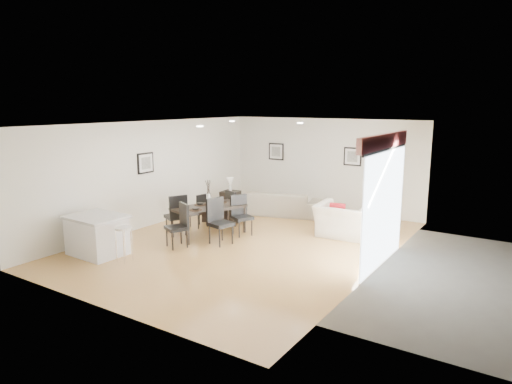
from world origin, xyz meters
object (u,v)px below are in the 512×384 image
Objects in this scene: dining_table at (209,209)px; dining_chair_enear at (218,218)px; dining_chair_efar at (241,213)px; kitchen_island at (97,235)px; armchair at (343,220)px; coffee_table at (223,213)px; sofa at (280,203)px; dining_chair_wnear at (177,213)px; dining_chair_head at (180,223)px; dining_chair_wfar at (201,209)px; dining_chair_foot at (234,206)px; bar_stool at (123,232)px; side_table at (230,202)px.

dining_table is 0.72m from dining_chair_enear.
dining_chair_efar is 3.33m from kitchen_island.
dining_table is at bearing 68.34° from kitchen_island.
armchair is 3.36m from coffee_table.
dining_chair_wnear is at bearing 56.79° from sofa.
dining_chair_head is (-0.36, -3.77, 0.21)m from sofa.
dining_chair_wfar is 1.22m from dining_chair_efar.
dining_chair_enear is at bearing 77.89° from sofa.
dining_chair_efar is 0.94× the size of coffee_table.
dining_table is at bearing 109.23° from dining_chair_foot.
bar_stool reaches higher than dining_table.
bar_stool is at bearing -76.05° from dining_chair_head.
sofa is at bearing -171.53° from dining_chair_wnear.
side_table reaches higher than coffee_table.
dining_chair_wnear reaches higher than dining_chair_efar.
kitchen_island is at bearing 58.37° from sofa.
bar_stool is (-0.21, -3.47, 0.11)m from dining_chair_foot.
dining_chair_efar reaches higher than dining_chair_wfar.
dining_chair_foot is at bearing -174.80° from dining_chair_wnear.
dining_chair_efar is at bearing 101.38° from dining_chair_wfar.
dining_chair_wnear reaches higher than dining_table.
kitchen_island is 1.71× the size of bar_stool.
dining_table is (-0.40, -2.71, 0.31)m from sofa.
dining_chair_enear reaches higher than dining_chair_efar.
dining_chair_efar reaches higher than kitchen_island.
dining_chair_enear is 0.84× the size of kitchen_island.
armchair is at bearing 53.52° from bar_stool.
dining_chair_enear is 1.07× the size of dining_chair_head.
dining_chair_wnear is 0.96× the size of dining_chair_enear.
dining_chair_head is at bearing 153.58° from dining_chair_enear.
dining_table is at bearing 84.44° from bar_stool.
kitchen_island reaches higher than side_table.
dining_chair_wfar is at bearing 97.49° from bar_stool.
dining_chair_efar reaches higher than bar_stool.
dining_chair_head reaches higher than sofa.
dining_chair_enear is 1.13× the size of dining_chair_foot.
dining_chair_head is 1.54× the size of side_table.
dining_chair_enear reaches higher than armchair.
coffee_table is (-0.97, -1.40, -0.13)m from sofa.
dining_chair_enear reaches higher than dining_chair_wnear.
kitchen_island is at bearing -122.23° from coffee_table.
side_table is (-3.68, 0.49, -0.08)m from armchair.
kitchen_island is at bearing -103.90° from dining_chair_head.
dining_chair_head is (0.64, -1.47, 0.05)m from dining_chair_wfar.
dining_chair_wfar is 0.91× the size of dining_chair_efar.
dining_table is 1.96× the size of dining_chair_efar.
dining_chair_efar reaches higher than sofa.
dining_chair_foot is at bearing 59.91° from sofa.
dining_chair_enear reaches higher than kitchen_island.
dining_chair_head is 3.34m from side_table.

